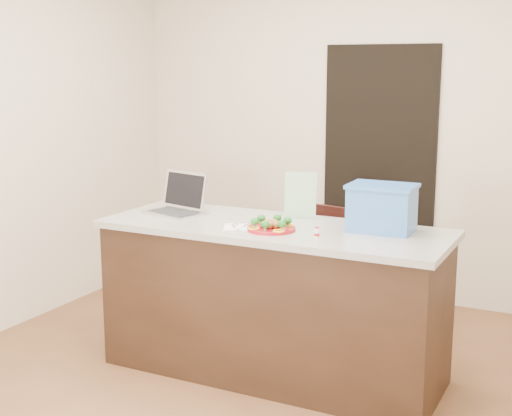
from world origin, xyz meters
The scene contains 16 objects.
ground centered at (0.00, 0.00, 0.00)m, with size 4.00×4.00×0.00m, color brown.
room_shell centered at (0.00, 0.00, 1.62)m, with size 4.00×4.00×4.00m.
doorway centered at (0.10, 1.98, 1.00)m, with size 0.90×0.02×2.00m, color black.
island centered at (0.00, 0.25, 0.46)m, with size 2.06×0.76×0.92m.
plate centered at (0.04, 0.13, 0.93)m, with size 0.28×0.28×0.02m.
meatballs centered at (0.04, 0.13, 0.96)m, with size 0.11×0.11×0.04m.
broccoli centered at (0.04, 0.13, 0.97)m, with size 0.22×0.24×0.04m.
pepper_rings centered at (0.04, 0.13, 0.94)m, with size 0.22×0.22×0.01m.
napkin centered at (-0.16, 0.10, 0.92)m, with size 0.16×0.16×0.01m, color silver.
fork centered at (-0.18, 0.11, 0.93)m, with size 0.08×0.13×0.00m.
knife centered at (-0.13, 0.09, 0.93)m, with size 0.02×0.19×0.01m.
yogurt_bottle centered at (0.34, 0.08, 0.95)m, with size 0.03×0.03×0.06m.
laptop centered at (-0.69, 0.32, 0.99)m, with size 0.41×0.36×0.25m.
leaflet centered at (0.05, 0.53, 1.06)m, with size 0.20×0.00×0.28m, color silver.
blue_box centered at (0.61, 0.39, 1.06)m, with size 0.38×0.28×0.27m.
chair centered at (0.00, 1.04, 0.50)m, with size 0.46×0.46×0.88m.
Camera 1 is at (1.74, -3.43, 1.84)m, focal length 50.00 mm.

